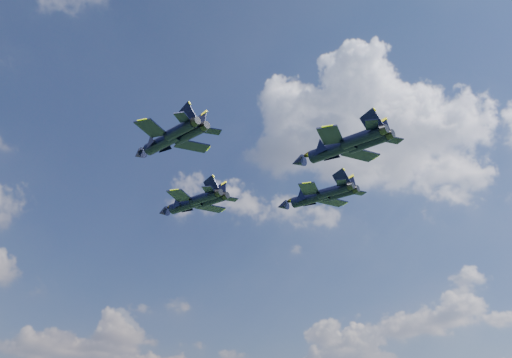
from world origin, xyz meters
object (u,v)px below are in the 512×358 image
object	(u,v)px
jet_left	(161,143)
jet_right	(308,199)
jet_lead	(184,205)
jet_slot	(330,150)

from	to	relation	value
jet_left	jet_right	world-z (taller)	jet_right
jet_lead	jet_left	xyz separation A→B (m)	(-15.51, -18.88, -0.39)
jet_lead	jet_left	size ratio (longest dim) A/B	1.10
jet_slot	jet_lead	bearing A→B (deg)	84.16
jet_right	jet_slot	distance (m)	24.15
jet_lead	jet_slot	size ratio (longest dim) A/B	1.02
jet_left	jet_right	distance (m)	33.18
jet_lead	jet_slot	world-z (taller)	jet_lead
jet_right	jet_slot	world-z (taller)	jet_right
jet_lead	jet_right	xyz separation A→B (m)	(17.17, -13.46, 1.27)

